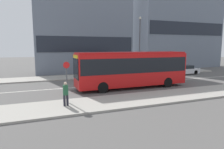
{
  "coord_description": "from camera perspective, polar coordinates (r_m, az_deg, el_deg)",
  "views": [
    {
      "loc": [
        -4.18,
        -19.02,
        4.0
      ],
      "look_at": [
        2.53,
        -1.7,
        1.34
      ],
      "focal_mm": 32.0,
      "sensor_mm": 36.0,
      "label": 1
    }
  ],
  "objects": [
    {
      "name": "lane_centerline",
      "position": [
        19.88,
        -8.62,
        -3.54
      ],
      "size": [
        41.8,
        0.16,
        0.01
      ],
      "color": "silver",
      "rests_on": "ground_plane"
    },
    {
      "name": "street_lamp",
      "position": [
        28.1,
        7.93,
        9.73
      ],
      "size": [
        0.36,
        0.36,
        7.79
      ],
      "color": "#4C4C51",
      "rests_on": "sidewalk_far"
    },
    {
      "name": "sidewalk_near",
      "position": [
        14.0,
        -2.96,
        -8.18
      ],
      "size": [
        44.0,
        3.5,
        0.13
      ],
      "color": "#A39E93",
      "rests_on": "ground_plane"
    },
    {
      "name": "apartment_block_left_tower",
      "position": [
        31.87,
        -8.08,
        14.78
      ],
      "size": [
        14.6,
        4.64,
        15.46
      ],
      "color": "slate",
      "rests_on": "ground_plane"
    },
    {
      "name": "city_bus",
      "position": [
        19.2,
        5.7,
        2.03
      ],
      "size": [
        10.81,
        2.5,
        3.43
      ],
      "rotation": [
        0.0,
        0.0,
        0.03
      ],
      "color": "red",
      "rests_on": "ground_plane"
    },
    {
      "name": "ground_plane",
      "position": [
        19.88,
        -8.62,
        -3.55
      ],
      "size": [
        120.0,
        120.0,
        0.0
      ],
      "primitive_type": "plane",
      "color": "#595654"
    },
    {
      "name": "sidewalk_far",
      "position": [
        25.92,
        -11.65,
        -0.75
      ],
      "size": [
        44.0,
        3.5,
        0.13
      ],
      "color": "#A39E93",
      "rests_on": "ground_plane"
    },
    {
      "name": "pedestrian_near_stop",
      "position": [
        13.29,
        -13.1,
        -5.02
      ],
      "size": [
        0.34,
        0.34,
        1.58
      ],
      "rotation": [
        0.0,
        0.0,
        0.25
      ],
      "color": "#23232D",
      "rests_on": "sidewalk_near"
    },
    {
      "name": "bus_stop_sign",
      "position": [
        13.97,
        -12.82,
        -1.14
      ],
      "size": [
        0.44,
        0.12,
        2.86
      ],
      "color": "#4C4C51",
      "rests_on": "sidewalk_near"
    },
    {
      "name": "parked_car_0",
      "position": [
        27.31,
        13.45,
        0.89
      ],
      "size": [
        3.95,
        1.87,
        1.4
      ],
      "color": "#A39E84",
      "rests_on": "ground_plane"
    },
    {
      "name": "parked_car_1",
      "position": [
        30.32,
        20.06,
        1.24
      ],
      "size": [
        3.97,
        1.72,
        1.29
      ],
      "color": "silver",
      "rests_on": "ground_plane"
    }
  ]
}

